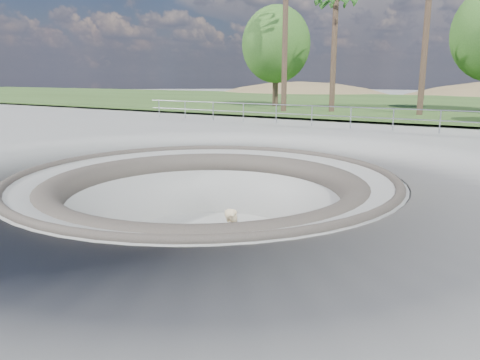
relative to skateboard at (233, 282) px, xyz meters
The scene contains 7 objects.
ground 3.29m from the skateboard, 138.51° to the left, with size 180.00×180.00×0.00m, color gray.
skate_bowl 2.73m from the skateboard, 138.51° to the left, with size 14.00×14.00×4.10m.
grass_strip 35.93m from the skateboard, 93.27° to the left, with size 180.00×36.00×0.12m.
safety_railing 14.19m from the skateboard, 98.43° to the left, with size 25.00×0.06×1.03m.
skateboard is the anchor object (origin of this frame).
skater 0.85m from the skateboard, 153.43° to the left, with size 0.60×0.40×1.66m, color beige.
bushy_tree_left 28.80m from the skateboard, 115.42° to the left, with size 5.38×4.89×7.76m.
Camera 1 is at (7.19, -9.95, 2.64)m, focal length 35.00 mm.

